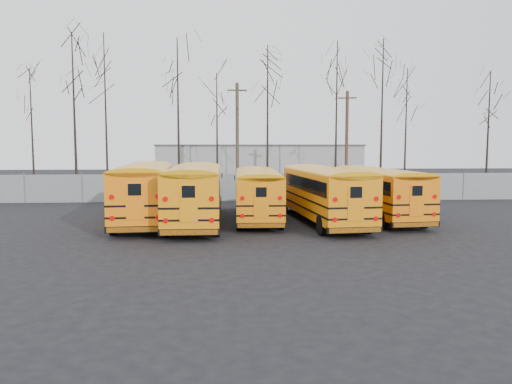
{
  "coord_description": "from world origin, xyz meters",
  "views": [
    {
      "loc": [
        -1.88,
        -24.11,
        4.12
      ],
      "look_at": [
        -0.19,
        2.28,
        1.6
      ],
      "focal_mm": 35.0,
      "sensor_mm": 36.0,
      "label": 1
    }
  ],
  "objects": [
    {
      "name": "distant_building",
      "position": [
        2.0,
        32.0,
        2.0
      ],
      "size": [
        22.0,
        8.0,
        4.0
      ],
      "primitive_type": "cube",
      "color": "#9F9F9A",
      "rests_on": "ground"
    },
    {
      "name": "bus_c",
      "position": [
        -0.08,
        2.97,
        1.65
      ],
      "size": [
        2.56,
        10.13,
        2.82
      ],
      "rotation": [
        0.0,
        0.0,
        -0.02
      ],
      "color": "black",
      "rests_on": "ground"
    },
    {
      "name": "tree_3",
      "position": [
        -5.42,
        15.26,
        6.14
      ],
      "size": [
        0.26,
        0.26,
        12.29
      ],
      "primitive_type": "cone",
      "color": "black",
      "rests_on": "ground"
    },
    {
      "name": "bus_d",
      "position": [
        3.32,
        1.57,
        1.76
      ],
      "size": [
        3.44,
        10.9,
        3.0
      ],
      "rotation": [
        0.0,
        0.0,
        0.09
      ],
      "color": "black",
      "rests_on": "ground"
    },
    {
      "name": "bus_a",
      "position": [
        -6.08,
        2.49,
        1.85
      ],
      "size": [
        3.39,
        11.47,
        3.17
      ],
      "rotation": [
        0.0,
        0.0,
        0.07
      ],
      "color": "black",
      "rests_on": "ground"
    },
    {
      "name": "tree_4",
      "position": [
        -2.44,
        16.57,
        4.93
      ],
      "size": [
        0.26,
        0.26,
        9.86
      ],
      "primitive_type": "cone",
      "color": "black",
      "rests_on": "ground"
    },
    {
      "name": "tree_0",
      "position": [
        -17.04,
        16.62,
        5.03
      ],
      "size": [
        0.26,
        0.26,
        10.07
      ],
      "primitive_type": "cone",
      "color": "black",
      "rests_on": "ground"
    },
    {
      "name": "tree_6",
      "position": [
        6.86,
        14.54,
        6.03
      ],
      "size": [
        0.26,
        0.26,
        12.06
      ],
      "primitive_type": "cone",
      "color": "black",
      "rests_on": "ground"
    },
    {
      "name": "fence",
      "position": [
        0.0,
        12.0,
        1.0
      ],
      "size": [
        40.0,
        0.04,
        2.0
      ],
      "primitive_type": "cube",
      "color": "gray",
      "rests_on": "ground"
    },
    {
      "name": "tree_9",
      "position": [
        18.72,
        13.84,
        4.87
      ],
      "size": [
        0.26,
        0.26,
        9.73
      ],
      "primitive_type": "cone",
      "color": "black",
      "rests_on": "ground"
    },
    {
      "name": "bus_e",
      "position": [
        6.56,
        2.79,
        1.69
      ],
      "size": [
        3.34,
        10.46,
        2.88
      ],
      "rotation": [
        0.0,
        0.0,
        0.1
      ],
      "color": "black",
      "rests_on": "ground"
    },
    {
      "name": "ground",
      "position": [
        0.0,
        0.0,
        0.0
      ],
      "size": [
        120.0,
        120.0,
        0.0
      ],
      "primitive_type": "plane",
      "color": "black",
      "rests_on": "ground"
    },
    {
      "name": "tree_1",
      "position": [
        -13.07,
        14.41,
        6.2
      ],
      "size": [
        0.26,
        0.26,
        12.4
      ],
      "primitive_type": "cone",
      "color": "black",
      "rests_on": "ground"
    },
    {
      "name": "tree_8",
      "position": [
        13.18,
        16.65,
        5.18
      ],
      "size": [
        0.26,
        0.26,
        10.37
      ],
      "primitive_type": "cone",
      "color": "black",
      "rests_on": "ground"
    },
    {
      "name": "bus_b",
      "position": [
        -3.38,
        1.62,
        1.83
      ],
      "size": [
        2.6,
        11.2,
        3.13
      ],
      "rotation": [
        0.0,
        0.0,
        0.0
      ],
      "color": "black",
      "rests_on": "ground"
    },
    {
      "name": "utility_pole_right",
      "position": [
        8.32,
        17.03,
        4.38
      ],
      "size": [
        1.5,
        0.47,
        8.52
      ],
      "rotation": [
        0.0,
        0.0,
        -0.24
      ],
      "color": "#453127",
      "rests_on": "ground"
    },
    {
      "name": "utility_pole_left",
      "position": [
        -0.73,
        19.3,
        4.82
      ],
      "size": [
        1.67,
        0.29,
        9.38
      ],
      "rotation": [
        0.0,
        0.0,
        0.08
      ],
      "color": "#463927",
      "rests_on": "ground"
    },
    {
      "name": "tree_2",
      "position": [
        -10.88,
        14.99,
        6.26
      ],
      "size": [
        0.26,
        0.26,
        12.53
      ],
      "primitive_type": "cone",
      "color": "black",
      "rests_on": "ground"
    },
    {
      "name": "tree_7",
      "position": [
        11.13,
        16.65,
        6.36
      ],
      "size": [
        0.26,
        0.26,
        12.72
      ],
      "primitive_type": "cone",
      "color": "black",
      "rests_on": "ground"
    },
    {
      "name": "tree_5",
      "position": [
        1.68,
        16.85,
        6.06
      ],
      "size": [
        0.26,
        0.26,
        12.12
      ],
      "primitive_type": "cone",
      "color": "black",
      "rests_on": "ground"
    }
  ]
}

